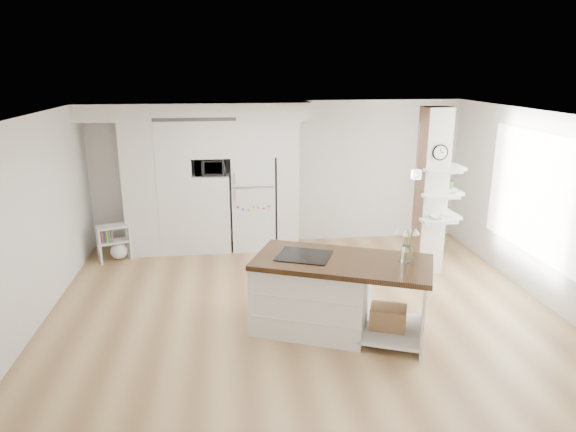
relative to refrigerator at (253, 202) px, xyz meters
name	(u,v)px	position (x,y,z in m)	size (l,w,h in m)	color
floor	(301,308)	(0.53, -2.68, -0.88)	(7.00, 6.00, 0.01)	tan
room	(302,180)	(0.53, -2.68, 0.98)	(7.04, 6.04, 2.72)	white
cabinet_wall	(201,170)	(-0.92, -0.01, 0.63)	(4.00, 0.71, 2.70)	white
refrigerator	(253,202)	(0.00, 0.00, 0.00)	(0.78, 0.69, 1.75)	white
column	(438,192)	(2.90, -1.55, 0.48)	(0.69, 0.90, 2.70)	silver
window	(533,194)	(4.00, -2.38, 0.62)	(2.40, 2.40, 0.00)	white
pendant_light	(423,156)	(2.23, -2.53, 1.24)	(0.12, 0.12, 0.10)	white
kitchen_island	(322,292)	(0.70, -3.29, -0.37)	(2.41, 1.79, 1.55)	white
bookshelf	(116,244)	(-2.45, -0.39, -0.60)	(0.61, 0.49, 0.63)	white
floor_plant_a	(437,250)	(3.09, -1.29, -0.62)	(0.28, 0.23, 0.52)	#416E2C
floor_plant_b	(436,230)	(3.52, -0.18, -0.63)	(0.28, 0.28, 0.50)	#416E2C
microwave	(210,167)	(-0.75, -0.06, 0.69)	(0.54, 0.37, 0.30)	#2D2D2D
shelf_plant	(449,179)	(3.15, -1.38, 0.65)	(0.27, 0.23, 0.30)	#416E2C
decor_bowl	(437,217)	(2.82, -1.78, 0.13)	(0.22, 0.22, 0.05)	white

